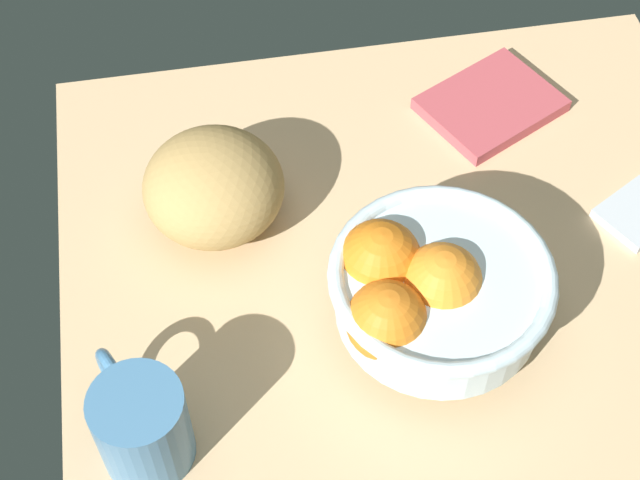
{
  "coord_description": "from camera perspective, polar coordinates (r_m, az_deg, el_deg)",
  "views": [
    {
      "loc": [
        20.23,
        56.56,
        82.86
      ],
      "look_at": [
        10.17,
        -0.56,
        5.0
      ],
      "focal_mm": 54.18,
      "sensor_mm": 36.0,
      "label": 1
    }
  ],
  "objects": [
    {
      "name": "fruit_bowl",
      "position": [
        0.93,
        6.38,
        -2.89
      ],
      "size": [
        21.73,
        21.73,
        11.28
      ],
      "color": "silver",
      "rests_on": "ground"
    },
    {
      "name": "napkin_folded",
      "position": [
        1.17,
        10.04,
        7.88
      ],
      "size": [
        18.55,
        17.08,
        1.58
      ],
      "primitive_type": "cube",
      "rotation": [
        0.0,
        0.0,
        0.46
      ],
      "color": "#B7484F",
      "rests_on": "ground"
    },
    {
      "name": "mug",
      "position": [
        0.88,
        -10.54,
        -10.63
      ],
      "size": [
        8.43,
        12.54,
        9.86
      ],
      "color": "teal",
      "rests_on": "ground"
    },
    {
      "name": "ground_plane",
      "position": [
        1.04,
        5.6,
        -1.61
      ],
      "size": [
        74.24,
        66.4,
        3.0
      ],
      "primitive_type": "cube",
      "color": "#D5AF81"
    },
    {
      "name": "bread_loaf",
      "position": [
        1.02,
        -6.3,
        3.15
      ],
      "size": [
        17.79,
        17.78,
        10.52
      ],
      "primitive_type": "ellipsoid",
      "rotation": [
        0.0,
        0.0,
        6.06
      ],
      "color": "tan",
      "rests_on": "ground"
    }
  ]
}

